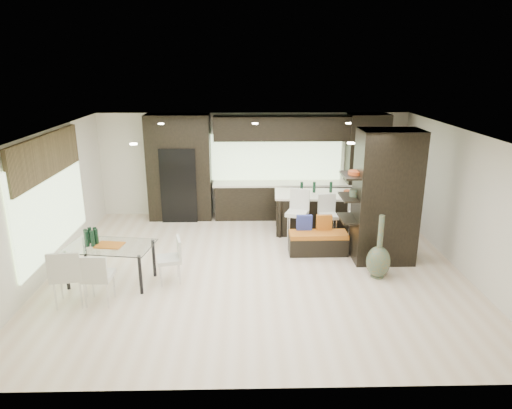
{
  "coord_description": "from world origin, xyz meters",
  "views": [
    {
      "loc": [
        -0.2,
        -8.29,
        3.93
      ],
      "look_at": [
        0.0,
        0.6,
        1.15
      ],
      "focal_mm": 32.0,
      "sensor_mm": 36.0,
      "label": 1
    }
  ],
  "objects_px": {
    "stool_right": "(359,224)",
    "chair_end": "(169,262)",
    "bench": "(318,243)",
    "chair_near": "(99,279)",
    "kitchen_island": "(322,212)",
    "dining_table": "(112,264)",
    "stool_left": "(297,223)",
    "stool_mid": "(328,225)",
    "floor_vase": "(380,247)",
    "chair_far": "(69,278)"
  },
  "relations": [
    {
      "from": "chair_far",
      "to": "kitchen_island",
      "type": "bearing_deg",
      "value": 27.0
    },
    {
      "from": "stool_right",
      "to": "floor_vase",
      "type": "xyz_separation_m",
      "value": [
        -0.03,
        -1.69,
        0.15
      ]
    },
    {
      "from": "stool_mid",
      "to": "dining_table",
      "type": "relative_size",
      "value": 0.59
    },
    {
      "from": "chair_near",
      "to": "chair_far",
      "type": "bearing_deg",
      "value": -175.9
    },
    {
      "from": "dining_table",
      "to": "chair_near",
      "type": "height_order",
      "value": "chair_near"
    },
    {
      "from": "stool_left",
      "to": "chair_end",
      "type": "height_order",
      "value": "stool_left"
    },
    {
      "from": "stool_mid",
      "to": "floor_vase",
      "type": "bearing_deg",
      "value": -72.76
    },
    {
      "from": "stool_mid",
      "to": "bench",
      "type": "relative_size",
      "value": 0.72
    },
    {
      "from": "kitchen_island",
      "to": "chair_near",
      "type": "height_order",
      "value": "kitchen_island"
    },
    {
      "from": "stool_mid",
      "to": "floor_vase",
      "type": "distance_m",
      "value": 1.84
    },
    {
      "from": "kitchen_island",
      "to": "stool_right",
      "type": "height_order",
      "value": "kitchen_island"
    },
    {
      "from": "stool_right",
      "to": "chair_far",
      "type": "height_order",
      "value": "chair_far"
    },
    {
      "from": "stool_right",
      "to": "bench",
      "type": "xyz_separation_m",
      "value": [
        -1.0,
        -0.55,
        -0.23
      ]
    },
    {
      "from": "stool_left",
      "to": "stool_right",
      "type": "relative_size",
      "value": 1.06
    },
    {
      "from": "bench",
      "to": "chair_near",
      "type": "xyz_separation_m",
      "value": [
        -4.02,
        -2.01,
        0.19
      ]
    },
    {
      "from": "stool_right",
      "to": "chair_end",
      "type": "distance_m",
      "value": 4.36
    },
    {
      "from": "chair_near",
      "to": "chair_end",
      "type": "height_order",
      "value": "chair_near"
    },
    {
      "from": "stool_mid",
      "to": "stool_right",
      "type": "xyz_separation_m",
      "value": [
        0.7,
        -0.01,
        0.02
      ]
    },
    {
      "from": "stool_right",
      "to": "bench",
      "type": "distance_m",
      "value": 1.16
    },
    {
      "from": "dining_table",
      "to": "stool_right",
      "type": "bearing_deg",
      "value": 28.37
    },
    {
      "from": "bench",
      "to": "dining_table",
      "type": "relative_size",
      "value": 0.81
    },
    {
      "from": "chair_end",
      "to": "chair_far",
      "type": "bearing_deg",
      "value": 102.4
    },
    {
      "from": "stool_left",
      "to": "kitchen_island",
      "type": "bearing_deg",
      "value": 70.46
    },
    {
      "from": "chair_near",
      "to": "stool_mid",
      "type": "bearing_deg",
      "value": 32.19
    },
    {
      "from": "kitchen_island",
      "to": "stool_left",
      "type": "bearing_deg",
      "value": -127.18
    },
    {
      "from": "stool_mid",
      "to": "chair_end",
      "type": "relative_size",
      "value": 1.14
    },
    {
      "from": "kitchen_island",
      "to": "chair_end",
      "type": "height_order",
      "value": "kitchen_island"
    },
    {
      "from": "chair_far",
      "to": "dining_table",
      "type": "bearing_deg",
      "value": 49.85
    },
    {
      "from": "bench",
      "to": "stool_right",
      "type": "bearing_deg",
      "value": 28.77
    },
    {
      "from": "stool_mid",
      "to": "stool_right",
      "type": "height_order",
      "value": "stool_right"
    },
    {
      "from": "stool_left",
      "to": "chair_far",
      "type": "height_order",
      "value": "stool_left"
    },
    {
      "from": "kitchen_island",
      "to": "bench",
      "type": "relative_size",
      "value": 1.84
    },
    {
      "from": "stool_mid",
      "to": "chair_near",
      "type": "xyz_separation_m",
      "value": [
        -4.32,
        -2.57,
        -0.02
      ]
    },
    {
      "from": "stool_left",
      "to": "bench",
      "type": "distance_m",
      "value": 0.72
    },
    {
      "from": "floor_vase",
      "to": "dining_table",
      "type": "xyz_separation_m",
      "value": [
        -5.0,
        -0.12,
        -0.25
      ]
    },
    {
      "from": "stool_left",
      "to": "dining_table",
      "type": "xyz_separation_m",
      "value": [
        -3.62,
        -1.8,
        -0.13
      ]
    },
    {
      "from": "kitchen_island",
      "to": "floor_vase",
      "type": "relative_size",
      "value": 1.83
    },
    {
      "from": "kitchen_island",
      "to": "stool_left",
      "type": "distance_m",
      "value": 1.07
    },
    {
      "from": "stool_right",
      "to": "bench",
      "type": "height_order",
      "value": "stool_right"
    },
    {
      "from": "stool_left",
      "to": "dining_table",
      "type": "distance_m",
      "value": 4.05
    },
    {
      "from": "kitchen_island",
      "to": "dining_table",
      "type": "xyz_separation_m",
      "value": [
        -4.32,
        -2.61,
        -0.11
      ]
    },
    {
      "from": "bench",
      "to": "kitchen_island",
      "type": "bearing_deg",
      "value": 77.33
    },
    {
      "from": "bench",
      "to": "chair_near",
      "type": "bearing_deg",
      "value": -153.71
    },
    {
      "from": "stool_mid",
      "to": "kitchen_island",
      "type": "bearing_deg",
      "value": 85.7
    },
    {
      "from": "kitchen_island",
      "to": "dining_table",
      "type": "relative_size",
      "value": 1.48
    },
    {
      "from": "bench",
      "to": "floor_vase",
      "type": "bearing_deg",
      "value": -49.85
    },
    {
      "from": "floor_vase",
      "to": "chair_near",
      "type": "bearing_deg",
      "value": -170.15
    },
    {
      "from": "stool_right",
      "to": "chair_near",
      "type": "bearing_deg",
      "value": -158.52
    },
    {
      "from": "bench",
      "to": "chair_far",
      "type": "distance_m",
      "value": 4.95
    },
    {
      "from": "chair_far",
      "to": "chair_end",
      "type": "height_order",
      "value": "chair_far"
    }
  ]
}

